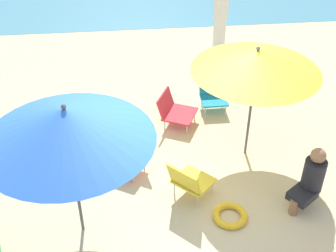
{
  "coord_description": "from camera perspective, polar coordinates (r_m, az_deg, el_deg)",
  "views": [
    {
      "loc": [
        -0.91,
        -4.64,
        4.64
      ],
      "look_at": [
        -0.35,
        0.72,
        0.7
      ],
      "focal_mm": 49.1,
      "sensor_mm": 36.0,
      "label": 1
    }
  ],
  "objects": [
    {
      "name": "ground_plane",
      "position": [
        6.63,
        3.73,
        -8.4
      ],
      "size": [
        40.0,
        40.0,
        0.0
      ],
      "primitive_type": "plane",
      "color": "#D3BC8C"
    },
    {
      "name": "swim_ring",
      "position": [
        6.32,
        7.7,
        -10.97
      ],
      "size": [
        0.47,
        0.47,
        0.09
      ],
      "primitive_type": "torus",
      "color": "yellow",
      "rests_on": "ground_plane"
    },
    {
      "name": "umbrella_yellow",
      "position": [
        6.52,
        10.95,
        7.95
      ],
      "size": [
        1.83,
        1.83,
        1.85
      ],
      "color": "#4C4C51",
      "rests_on": "ground_plane"
    },
    {
      "name": "umbrella_blue",
      "position": [
        5.15,
        -12.5,
        0.14
      ],
      "size": [
        1.99,
        1.99,
        1.96
      ],
      "color": "#4C4C51",
      "rests_on": "ground_plane"
    },
    {
      "name": "beach_chair_f",
      "position": [
        6.87,
        -4.63,
        -3.03
      ],
      "size": [
        0.67,
        0.72,
        0.66
      ],
      "rotation": [
        0.0,
        0.0,
        -2.08
      ],
      "color": "red",
      "rests_on": "ground_plane"
    },
    {
      "name": "beach_chair_c",
      "position": [
        7.79,
        0.75,
        2.03
      ],
      "size": [
        0.75,
        0.74,
        0.55
      ],
      "rotation": [
        0.0,
        0.0,
        -0.44
      ],
      "color": "red",
      "rests_on": "ground_plane"
    },
    {
      "name": "person_a",
      "position": [
        10.01,
        6.52,
        13.15
      ],
      "size": [
        0.31,
        0.31,
        1.53
      ],
      "rotation": [
        0.0,
        0.0,
        0.06
      ],
      "color": "silver",
      "rests_on": "ground_plane"
    },
    {
      "name": "beach_chair_d",
      "position": [
        6.33,
        2.66,
        -6.75
      ],
      "size": [
        0.73,
        0.73,
        0.64
      ],
      "rotation": [
        0.0,
        0.0,
        0.8
      ],
      "color": "gold",
      "rests_on": "ground_plane"
    },
    {
      "name": "person_b",
      "position": [
        6.46,
        17.31,
        -6.21
      ],
      "size": [
        0.52,
        0.48,
        0.93
      ],
      "rotation": [
        0.0,
        0.0,
        3.77
      ],
      "color": "black",
      "rests_on": "ground_plane"
    },
    {
      "name": "beach_chair_a",
      "position": [
        8.24,
        5.62,
        4.01
      ],
      "size": [
        0.46,
        0.53,
        0.55
      ],
      "rotation": [
        0.0,
        0.0,
        -1.56
      ],
      "color": "teal",
      "rests_on": "ground_plane"
    }
  ]
}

